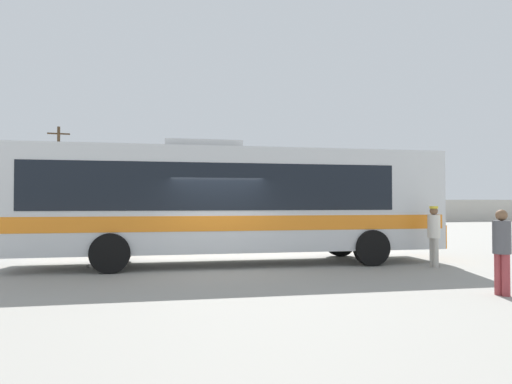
# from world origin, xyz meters

# --- Properties ---
(ground_plane) EXTENTS (300.00, 300.00, 0.00)m
(ground_plane) POSITION_xyz_m (0.00, 10.00, 0.00)
(ground_plane) COLOR gray
(perimeter_wall) EXTENTS (80.00, 0.30, 2.07)m
(perimeter_wall) POSITION_xyz_m (0.00, 27.54, 1.03)
(perimeter_wall) COLOR beige
(perimeter_wall) RESTS_ON ground_plane
(coach_bus_silver_orange) EXTENTS (12.50, 2.86, 3.62)m
(coach_bus_silver_orange) POSITION_xyz_m (0.49, 1.09, 1.93)
(coach_bus_silver_orange) COLOR silver
(coach_bus_silver_orange) RESTS_ON ground_plane
(attendant_by_bus_door) EXTENTS (0.36, 0.36, 1.73)m
(attendant_by_bus_door) POSITION_xyz_m (6.06, -0.85, 0.98)
(attendant_by_bus_door) COLOR #B7B2A8
(attendant_by_bus_door) RESTS_ON ground_plane
(passenger_waiting_on_apron) EXTENTS (0.43, 0.43, 1.69)m
(passenger_waiting_on_apron) POSITION_xyz_m (5.04, -4.72, 0.96)
(passenger_waiting_on_apron) COLOR #99383D
(passenger_waiting_on_apron) RESTS_ON ground_plane
(parked_car_leftmost_dark_blue) EXTENTS (4.70, 2.32, 1.52)m
(parked_car_leftmost_dark_blue) POSITION_xyz_m (-9.20, 22.89, 0.80)
(parked_car_leftmost_dark_blue) COLOR navy
(parked_car_leftmost_dark_blue) RESTS_ON ground_plane
(parked_car_second_silver) EXTENTS (4.28, 2.16, 1.49)m
(parked_car_second_silver) POSITION_xyz_m (-3.84, 23.37, 0.79)
(parked_car_second_silver) COLOR #B7BABF
(parked_car_second_silver) RESTS_ON ground_plane
(parked_car_third_dark_blue) EXTENTS (4.29, 2.25, 1.42)m
(parked_car_third_dark_blue) POSITION_xyz_m (2.09, 22.72, 0.76)
(parked_car_third_dark_blue) COLOR navy
(parked_car_third_dark_blue) RESTS_ON ground_plane
(utility_pole_near) EXTENTS (1.80, 0.30, 8.24)m
(utility_pole_near) POSITION_xyz_m (-9.71, 29.43, 4.30)
(utility_pole_near) COLOR #4C3823
(utility_pole_near) RESTS_ON ground_plane
(roadside_tree_left) EXTENTS (3.91, 3.91, 5.25)m
(roadside_tree_left) POSITION_xyz_m (-13.83, 30.01, 3.57)
(roadside_tree_left) COLOR brown
(roadside_tree_left) RESTS_ON ground_plane
(roadside_tree_midleft) EXTENTS (3.92, 3.92, 5.61)m
(roadside_tree_midleft) POSITION_xyz_m (-4.48, 32.37, 3.93)
(roadside_tree_midleft) COLOR brown
(roadside_tree_midleft) RESTS_ON ground_plane
(roadside_tree_midright) EXTENTS (3.31, 3.31, 6.36)m
(roadside_tree_midright) POSITION_xyz_m (-0.89, 31.06, 4.92)
(roadside_tree_midright) COLOR brown
(roadside_tree_midright) RESTS_ON ground_plane
(roadside_tree_right) EXTENTS (3.50, 3.50, 5.92)m
(roadside_tree_right) POSITION_xyz_m (20.88, 32.65, 4.41)
(roadside_tree_right) COLOR brown
(roadside_tree_right) RESTS_ON ground_plane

